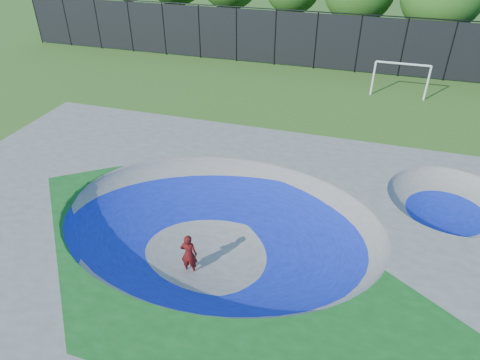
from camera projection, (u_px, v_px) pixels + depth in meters
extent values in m
plane|color=#325A19|center=(220.00, 251.00, 14.96)|extent=(120.00, 120.00, 0.00)
cube|color=gray|center=(219.00, 235.00, 14.55)|extent=(22.00, 14.00, 1.50)
imported|color=#A8110D|center=(189.00, 254.00, 13.73)|extent=(0.59, 0.42, 1.52)
cube|color=black|center=(190.00, 271.00, 14.13)|extent=(0.81, 0.35, 0.05)
cylinder|color=white|center=(373.00, 78.00, 26.86)|extent=(0.12, 0.12, 2.14)
cylinder|color=white|center=(427.00, 83.00, 26.07)|extent=(0.12, 0.12, 2.14)
cylinder|color=white|center=(403.00, 64.00, 25.89)|extent=(3.21, 0.12, 0.12)
cylinder|color=black|center=(37.00, 19.00, 36.71)|extent=(0.09, 0.09, 4.00)
cylinder|color=black|center=(67.00, 22.00, 35.96)|extent=(0.09, 0.09, 4.00)
cylinder|color=black|center=(98.00, 24.00, 35.22)|extent=(0.09, 0.09, 4.00)
cylinder|color=black|center=(130.00, 27.00, 34.48)|extent=(0.09, 0.09, 4.00)
cylinder|color=black|center=(164.00, 29.00, 33.74)|extent=(0.09, 0.09, 4.00)
cylinder|color=black|center=(199.00, 32.00, 33.00)|extent=(0.09, 0.09, 4.00)
cylinder|color=black|center=(236.00, 35.00, 32.25)|extent=(0.09, 0.09, 4.00)
cylinder|color=black|center=(275.00, 38.00, 31.51)|extent=(0.09, 0.09, 4.00)
cylinder|color=black|center=(316.00, 41.00, 30.77)|extent=(0.09, 0.09, 4.00)
cylinder|color=black|center=(358.00, 44.00, 30.03)|extent=(0.09, 0.09, 4.00)
cylinder|color=black|center=(403.00, 48.00, 29.28)|extent=(0.09, 0.09, 4.00)
cylinder|color=black|center=(450.00, 52.00, 28.54)|extent=(0.09, 0.09, 4.00)
cube|color=black|center=(316.00, 41.00, 30.77)|extent=(48.00, 0.03, 3.80)
cylinder|color=black|center=(319.00, 12.00, 29.69)|extent=(48.00, 0.08, 0.08)
cylinder|color=#4A3625|center=(85.00, 13.00, 41.84)|extent=(0.44, 0.44, 2.71)
cylinder|color=#4A3625|center=(132.00, 16.00, 40.55)|extent=(0.44, 0.44, 2.85)
cylinder|color=#4A3625|center=(178.00, 18.00, 38.44)|extent=(0.44, 0.44, 3.48)
cylinder|color=#4A3625|center=(230.00, 21.00, 38.05)|extent=(0.44, 0.44, 3.21)
cylinder|color=#4A3625|center=(290.00, 26.00, 36.74)|extent=(0.44, 0.44, 3.02)
cylinder|color=#4A3625|center=(353.00, 34.00, 34.56)|extent=(0.44, 0.44, 2.92)
cylinder|color=#4A3625|center=(431.00, 44.00, 32.17)|extent=(0.44, 0.44, 2.93)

